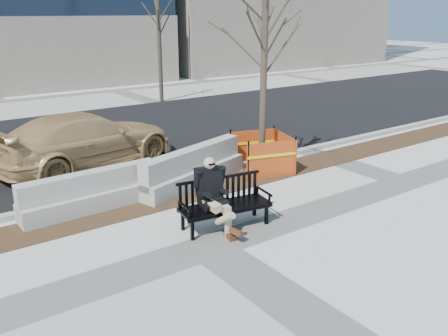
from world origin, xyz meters
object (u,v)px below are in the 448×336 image
(tree_fence, at_px, (261,170))
(jersey_barrier_left, at_px, (93,209))
(bench, at_px, (225,227))
(sedan, at_px, (88,165))
(jersey_barrier_right, at_px, (193,184))
(seated_man, at_px, (212,228))

(tree_fence, bearing_deg, jersey_barrier_left, 178.90)
(bench, bearing_deg, tree_fence, 48.14)
(sedan, xyz_separation_m, jersey_barrier_right, (1.63, -3.14, 0.00))
(sedan, height_order, jersey_barrier_left, sedan)
(tree_fence, height_order, jersey_barrier_left, tree_fence)
(seated_man, distance_m, jersey_barrier_left, 2.91)
(tree_fence, bearing_deg, sedan, 139.09)
(bench, bearing_deg, seated_man, 169.17)
(tree_fence, relative_size, sedan, 1.03)
(tree_fence, bearing_deg, seated_man, -144.55)
(sedan, distance_m, jersey_barrier_left, 3.38)
(seated_man, bearing_deg, sedan, 104.95)
(sedan, xyz_separation_m, jersey_barrier_left, (-1.09, -3.20, 0.00))
(tree_fence, distance_m, sedan, 5.02)
(bench, xyz_separation_m, jersey_barrier_left, (-1.91, 2.50, 0.00))
(tree_fence, distance_m, jersey_barrier_right, 2.17)
(seated_man, xyz_separation_m, jersey_barrier_left, (-1.65, 2.40, 0.00))
(tree_fence, xyz_separation_m, sedan, (-3.80, 3.29, 0.00))
(jersey_barrier_left, bearing_deg, bench, -54.33)
(seated_man, height_order, tree_fence, tree_fence)
(bench, bearing_deg, jersey_barrier_left, 136.65)
(seated_man, bearing_deg, tree_fence, 44.73)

